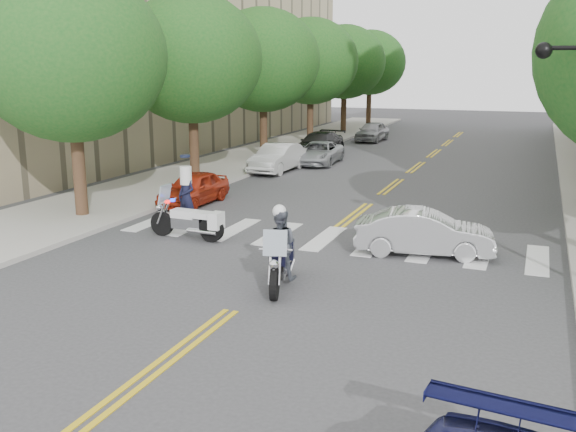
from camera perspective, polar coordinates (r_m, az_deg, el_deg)
The scene contains 17 objects.
ground at distance 14.22m, azimuth -5.08°, elevation -8.40°, with size 140.00×140.00×0.00m, color #38383A.
sidewalk_left at distance 37.53m, azimuth -3.14°, elevation 5.26°, with size 5.00×60.00×0.15m, color #9E9991.
tree_l_0 at distance 23.14m, azimuth -18.76°, elevation 13.32°, with size 6.40×6.40×8.45m.
tree_l_1 at distance 29.74m, azimuth -8.60°, elevation 13.66°, with size 6.40×6.40×8.45m.
tree_l_2 at distance 36.90m, azimuth -2.23°, elevation 13.67°, with size 6.40×6.40×8.45m.
tree_l_3 at distance 44.34m, azimuth 2.03°, elevation 13.58°, with size 6.40×6.40×8.45m.
tree_l_4 at distance 51.96m, azimuth 5.05°, elevation 13.47°, with size 6.40×6.40×8.45m.
tree_l_5 at distance 59.67m, azimuth 7.30°, elevation 13.37°, with size 6.40×6.40×8.45m.
motorcycle_police at distance 15.45m, azimuth -0.74°, elevation -3.04°, with size 1.02×2.46×2.04m.
motorcycle_parked at distance 19.91m, azimuth -8.48°, elevation -0.46°, with size 2.57×0.62×1.66m.
officer_standing at distance 21.82m, azimuth -9.01°, elevation 1.72°, with size 0.69×0.45×1.90m, color black.
convertible at distance 18.51m, azimuth 12.02°, elevation -1.45°, with size 1.35×3.88×1.28m, color silver.
parked_car_a at distance 25.01m, azimuth -8.37°, elevation 2.45°, with size 1.49×3.69×1.26m, color #A82711.
parked_car_b at distance 32.55m, azimuth -0.94°, elevation 5.19°, with size 1.50×4.30×1.42m, color silver.
parked_car_c at distance 35.20m, azimuth 2.75°, elevation 5.61°, with size 2.02×4.37×1.22m, color #929498.
parked_car_d at distance 38.59m, azimuth 2.75°, elevation 6.41°, with size 1.95×4.79×1.39m, color black.
parked_car_e at distance 46.53m, azimuth 7.50°, elevation 7.46°, with size 1.64×4.09×1.39m, color #9D9DA2.
Camera 1 is at (5.97, -11.81, 5.21)m, focal length 40.00 mm.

